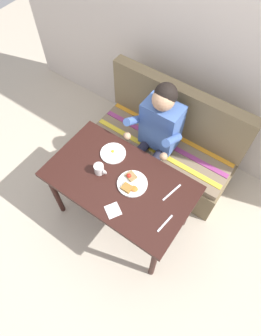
{
  "coord_description": "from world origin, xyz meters",
  "views": [
    {
      "loc": [
        0.73,
        -0.88,
        2.72
      ],
      "look_at": [
        0.0,
        0.15,
        0.72
      ],
      "focal_mm": 30.62,
      "sensor_mm": 36.0,
      "label": 1
    }
  ],
  "objects_px": {
    "couch": "(165,147)",
    "fork": "(165,223)",
    "plate_breakfast": "(132,183)",
    "plate_eggs": "(113,153)",
    "knife": "(172,192)",
    "table": "(120,185)",
    "napkin": "(113,210)",
    "coffee_mug": "(99,169)",
    "person": "(157,131)"
  },
  "relations": [
    {
      "from": "couch",
      "to": "fork",
      "type": "xyz_separation_m",
      "value": [
        0.49,
        -0.87,
        0.4
      ]
    },
    {
      "from": "plate_breakfast",
      "to": "plate_eggs",
      "type": "height_order",
      "value": "plate_breakfast"
    },
    {
      "from": "plate_eggs",
      "to": "knife",
      "type": "height_order",
      "value": "plate_eggs"
    },
    {
      "from": "table",
      "to": "couch",
      "type": "bearing_deg",
      "value": 90.0
    },
    {
      "from": "napkin",
      "to": "couch",
      "type": "bearing_deg",
      "value": 96.56
    },
    {
      "from": "plate_eggs",
      "to": "knife",
      "type": "distance_m",
      "value": 0.6
    },
    {
      "from": "knife",
      "to": "plate_breakfast",
      "type": "bearing_deg",
      "value": -146.17
    },
    {
      "from": "coffee_mug",
      "to": "knife",
      "type": "distance_m",
      "value": 0.61
    },
    {
      "from": "napkin",
      "to": "coffee_mug",
      "type": "bearing_deg",
      "value": 144.61
    },
    {
      "from": "table",
      "to": "knife",
      "type": "distance_m",
      "value": 0.43
    },
    {
      "from": "table",
      "to": "plate_eggs",
      "type": "bearing_deg",
      "value": 138.53
    },
    {
      "from": "table",
      "to": "napkin",
      "type": "bearing_deg",
      "value": -64.34
    },
    {
      "from": "napkin",
      "to": "knife",
      "type": "bearing_deg",
      "value": 53.89
    },
    {
      "from": "person",
      "to": "napkin",
      "type": "xyz_separation_m",
      "value": [
        0.14,
        -0.83,
        -0.01
      ]
    },
    {
      "from": "plate_breakfast",
      "to": "napkin",
      "type": "relative_size",
      "value": 2.17
    },
    {
      "from": "plate_eggs",
      "to": "table",
      "type": "bearing_deg",
      "value": -41.47
    },
    {
      "from": "napkin",
      "to": "fork",
      "type": "xyz_separation_m",
      "value": [
        0.37,
        0.14,
        -0.0
      ]
    },
    {
      "from": "fork",
      "to": "plate_eggs",
      "type": "bearing_deg",
      "value": 165.22
    },
    {
      "from": "couch",
      "to": "plate_breakfast",
      "type": "xyz_separation_m",
      "value": [
        0.1,
        -0.74,
        0.41
      ]
    },
    {
      "from": "napkin",
      "to": "person",
      "type": "bearing_deg",
      "value": 99.6
    },
    {
      "from": "person",
      "to": "knife",
      "type": "xyz_separation_m",
      "value": [
        0.42,
        -0.44,
        -0.01
      ]
    },
    {
      "from": "table",
      "to": "plate_breakfast",
      "type": "height_order",
      "value": "plate_breakfast"
    },
    {
      "from": "napkin",
      "to": "fork",
      "type": "height_order",
      "value": "napkin"
    },
    {
      "from": "coffee_mug",
      "to": "napkin",
      "type": "xyz_separation_m",
      "value": [
        0.29,
        -0.21,
        -0.04
      ]
    },
    {
      "from": "coffee_mug",
      "to": "napkin",
      "type": "height_order",
      "value": "coffee_mug"
    },
    {
      "from": "plate_eggs",
      "to": "coffee_mug",
      "type": "distance_m",
      "value": 0.21
    },
    {
      "from": "plate_eggs",
      "to": "coffee_mug",
      "type": "xyz_separation_m",
      "value": [
        0.02,
        -0.21,
        0.04
      ]
    },
    {
      "from": "couch",
      "to": "plate_eggs",
      "type": "bearing_deg",
      "value": -108.76
    },
    {
      "from": "table",
      "to": "plate_breakfast",
      "type": "relative_size",
      "value": 4.95
    },
    {
      "from": "plate_breakfast",
      "to": "plate_eggs",
      "type": "bearing_deg",
      "value": 153.41
    },
    {
      "from": "fork",
      "to": "coffee_mug",
      "type": "bearing_deg",
      "value": -178.8
    },
    {
      "from": "plate_breakfast",
      "to": "coffee_mug",
      "type": "height_order",
      "value": "coffee_mug"
    },
    {
      "from": "table",
      "to": "person",
      "type": "relative_size",
      "value": 0.99
    },
    {
      "from": "person",
      "to": "fork",
      "type": "height_order",
      "value": "person"
    },
    {
      "from": "couch",
      "to": "person",
      "type": "distance_m",
      "value": 0.45
    },
    {
      "from": "napkin",
      "to": "knife",
      "type": "xyz_separation_m",
      "value": [
        0.28,
        0.39,
        -0.0
      ]
    },
    {
      "from": "coffee_mug",
      "to": "fork",
      "type": "xyz_separation_m",
      "value": [
        0.67,
        -0.07,
        -0.04
      ]
    },
    {
      "from": "plate_eggs",
      "to": "napkin",
      "type": "distance_m",
      "value": 0.52
    },
    {
      "from": "person",
      "to": "knife",
      "type": "height_order",
      "value": "person"
    },
    {
      "from": "plate_breakfast",
      "to": "plate_eggs",
      "type": "xyz_separation_m",
      "value": [
        -0.3,
        0.15,
        -0.0
      ]
    },
    {
      "from": "table",
      "to": "person",
      "type": "xyz_separation_m",
      "value": [
        -0.02,
        0.59,
        0.09
      ]
    },
    {
      "from": "plate_breakfast",
      "to": "fork",
      "type": "xyz_separation_m",
      "value": [
        0.39,
        -0.13,
        -0.01
      ]
    },
    {
      "from": "plate_breakfast",
      "to": "fork",
      "type": "distance_m",
      "value": 0.41
    },
    {
      "from": "couch",
      "to": "plate_eggs",
      "type": "xyz_separation_m",
      "value": [
        -0.2,
        -0.59,
        0.41
      ]
    },
    {
      "from": "plate_breakfast",
      "to": "napkin",
      "type": "bearing_deg",
      "value": -86.38
    },
    {
      "from": "couch",
      "to": "napkin",
      "type": "bearing_deg",
      "value": -83.44
    },
    {
      "from": "napkin",
      "to": "knife",
      "type": "height_order",
      "value": "napkin"
    },
    {
      "from": "plate_breakfast",
      "to": "plate_eggs",
      "type": "relative_size",
      "value": 1.12
    },
    {
      "from": "table",
      "to": "plate_breakfast",
      "type": "bearing_deg",
      "value": 15.42
    },
    {
      "from": "plate_breakfast",
      "to": "coffee_mug",
      "type": "bearing_deg",
      "value": -168.1
    }
  ]
}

